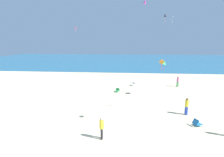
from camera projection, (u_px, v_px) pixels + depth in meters
ground_plane at (115, 92)px, 24.31m from camera, size 120.00×120.00×0.00m
ocean_water at (123, 60)px, 68.78m from camera, size 120.00×60.00×0.05m
beach_chair_far_right at (117, 90)px, 24.37m from camera, size 0.73×0.80×0.52m
beach_chair_far_left at (133, 84)px, 27.97m from camera, size 0.84×0.83×0.60m
beach_chair_near_camera at (197, 123)px, 14.40m from camera, size 0.82×0.75×0.60m
person_0 at (178, 81)px, 27.08m from camera, size 0.45×0.45×1.64m
person_1 at (102, 127)px, 12.35m from camera, size 0.34×0.34×1.65m
person_3 at (187, 105)px, 16.53m from camera, size 0.46×0.46×1.67m
kite_white at (172, 17)px, 37.21m from camera, size 0.58×0.65×1.50m
kite_green at (165, 63)px, 21.17m from camera, size 0.81×0.88×1.13m
kite_orange at (162, 62)px, 16.29m from camera, size 0.50×0.19×1.06m
kite_pink at (76, 28)px, 40.62m from camera, size 0.87×0.43×1.56m
kite_magenta at (145, 2)px, 30.10m from camera, size 0.84×0.87×1.19m
kite_black at (165, 15)px, 29.42m from camera, size 0.63×0.66×1.64m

